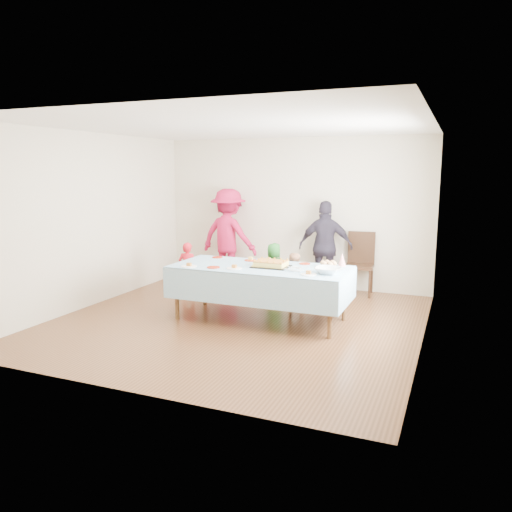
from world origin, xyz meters
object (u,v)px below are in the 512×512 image
Objects in this scene: birthday_cake at (271,264)px; dining_chair at (360,260)px; party_table at (260,270)px; adult_left at (229,236)px.

dining_chair reaches higher than birthday_cake.
dining_chair reaches higher than party_table.
birthday_cake is 2.57m from adult_left.
party_table is at bearing 133.70° from adult_left.
dining_chair is (0.86, 2.09, -0.23)m from birthday_cake.
dining_chair is 2.49m from adult_left.
birthday_cake is at bearing -116.37° from dining_chair.
adult_left reaches higher than party_table.
birthday_cake is at bearing 136.75° from adult_left.
birthday_cake is 2.27m from dining_chair.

